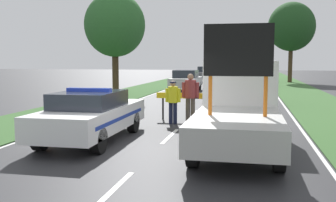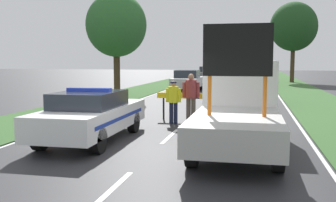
# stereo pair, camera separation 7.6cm
# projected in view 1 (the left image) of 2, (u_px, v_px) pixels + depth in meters

# --- Properties ---
(ground_plane) EXTENTS (160.00, 160.00, 0.00)m
(ground_plane) POSITION_uv_depth(u_px,v_px,m) (152.00, 153.00, 9.74)
(ground_plane) COLOR #28282B
(lane_markings) EXTENTS (8.18, 70.64, 0.01)m
(lane_markings) POSITION_uv_depth(u_px,v_px,m) (219.00, 90.00, 30.05)
(lane_markings) COLOR silver
(lane_markings) RESTS_ON ground
(grass_verge_left) EXTENTS (3.42, 120.00, 0.03)m
(grass_verge_left) POSITION_uv_depth(u_px,v_px,m) (142.00, 89.00, 30.40)
(grass_verge_left) COLOR #38602D
(grass_verge_left) RESTS_ON ground
(grass_verge_right) EXTENTS (3.42, 120.00, 0.03)m
(grass_verge_right) POSITION_uv_depth(u_px,v_px,m) (300.00, 92.00, 28.02)
(grass_verge_right) COLOR #38602D
(grass_verge_right) RESTS_ON ground
(police_car) EXTENTS (1.82, 4.83, 1.52)m
(police_car) POSITION_uv_depth(u_px,v_px,m) (91.00, 115.00, 11.19)
(police_car) COLOR white
(police_car) RESTS_ON ground
(work_truck) EXTENTS (2.03, 5.80, 3.11)m
(work_truck) POSITION_uv_depth(u_px,v_px,m) (239.00, 104.00, 10.64)
(work_truck) COLOR white
(work_truck) RESTS_ON ground
(road_barrier) EXTENTS (2.47, 0.08, 1.04)m
(road_barrier) POSITION_uv_depth(u_px,v_px,m) (188.00, 98.00, 15.03)
(road_barrier) COLOR black
(road_barrier) RESTS_ON ground
(police_officer) EXTENTS (0.56, 0.35, 1.55)m
(police_officer) POSITION_uv_depth(u_px,v_px,m) (173.00, 98.00, 14.14)
(police_officer) COLOR #191E38
(police_officer) RESTS_ON ground
(pedestrian_civilian) EXTENTS (0.64, 0.41, 1.79)m
(pedestrian_civilian) POSITION_uv_depth(u_px,v_px,m) (190.00, 94.00, 14.53)
(pedestrian_civilian) COLOR brown
(pedestrian_civilian) RESTS_ON ground
(traffic_cone_near_police) EXTENTS (0.47, 0.47, 0.65)m
(traffic_cone_near_police) POSITION_uv_depth(u_px,v_px,m) (257.00, 112.00, 14.99)
(traffic_cone_near_police) COLOR black
(traffic_cone_near_police) RESTS_ON ground
(traffic_cone_centre_front) EXTENTS (0.42, 0.42, 0.58)m
(traffic_cone_centre_front) POSITION_uv_depth(u_px,v_px,m) (227.00, 113.00, 14.88)
(traffic_cone_centre_front) COLOR black
(traffic_cone_centre_front) RESTS_ON ground
(traffic_cone_near_truck) EXTENTS (0.41, 0.41, 0.57)m
(traffic_cone_near_truck) POSITION_uv_depth(u_px,v_px,m) (48.00, 131.00, 11.20)
(traffic_cone_near_truck) COLOR black
(traffic_cone_near_truck) RESTS_ON ground
(queued_car_sedan_black) EXTENTS (1.94, 4.61, 1.64)m
(queued_car_sedan_black) POSITION_uv_depth(u_px,v_px,m) (243.00, 88.00, 20.64)
(queued_car_sedan_black) COLOR black
(queued_car_sedan_black) RESTS_ON ground
(queued_car_van_white) EXTENTS (1.81, 4.59, 1.57)m
(queued_car_van_white) POSITION_uv_depth(u_px,v_px,m) (186.00, 80.00, 28.43)
(queued_car_van_white) COLOR silver
(queued_car_van_white) RESTS_ON ground
(queued_car_hatch_blue) EXTENTS (1.93, 4.36, 1.45)m
(queued_car_hatch_blue) POSITION_uv_depth(u_px,v_px,m) (250.00, 78.00, 33.51)
(queued_car_hatch_blue) COLOR navy
(queued_car_hatch_blue) RESTS_ON ground
(queued_car_suv_grey) EXTENTS (1.73, 3.94, 1.62)m
(queued_car_suv_grey) POSITION_uv_depth(u_px,v_px,m) (206.00, 74.00, 40.76)
(queued_car_suv_grey) COLOR slate
(queued_car_suv_grey) RESTS_ON ground
(roadside_tree_near_left) EXTENTS (4.67, 4.67, 8.07)m
(roadside_tree_near_left) POSITION_uv_depth(u_px,v_px,m) (291.00, 27.00, 39.50)
(roadside_tree_near_left) COLOR #42301E
(roadside_tree_near_left) RESTS_ON ground
(roadside_tree_near_right) EXTENTS (3.66, 3.66, 6.33)m
(roadside_tree_near_right) POSITION_uv_depth(u_px,v_px,m) (115.00, 25.00, 23.68)
(roadside_tree_near_right) COLOR #42301E
(roadside_tree_near_right) RESTS_ON ground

